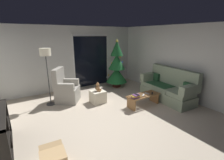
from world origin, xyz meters
name	(u,v)px	position (x,y,z in m)	size (l,w,h in m)	color
ground_plane	(114,119)	(0.00, 0.00, 0.00)	(7.00, 7.00, 0.00)	#B2A38E
wall_back	(72,58)	(0.00, 3.06, 1.25)	(5.72, 0.12, 2.50)	beige
wall_right	(184,63)	(2.86, 0.00, 1.25)	(0.12, 6.00, 2.50)	beige
patio_door_frame	(91,60)	(0.83, 2.99, 1.10)	(1.60, 0.02, 2.20)	silver
patio_door_glass	(92,62)	(0.83, 2.97, 1.05)	(1.50, 0.02, 2.10)	black
couch	(168,88)	(2.32, 0.13, 0.40)	(0.92, 1.99, 1.08)	gray
coffee_table	(143,98)	(1.25, 0.19, 0.25)	(1.10, 0.40, 0.37)	olive
remote_silver	(147,93)	(1.39, 0.19, 0.38)	(0.04, 0.16, 0.02)	#ADADB2
remote_black	(152,93)	(1.54, 0.11, 0.38)	(0.04, 0.16, 0.02)	black
remote_white	(143,95)	(1.19, 0.15, 0.38)	(0.04, 0.16, 0.02)	silver
book_stack	(136,96)	(0.85, 0.12, 0.42)	(0.27, 0.20, 0.11)	#6B3D7A
cell_phone	(137,94)	(0.87, 0.10, 0.48)	(0.07, 0.14, 0.01)	black
christmas_tree	(117,66)	(1.61, 2.21, 0.89)	(0.88, 0.88, 2.01)	#4C1E19
armchair	(66,90)	(-0.69, 1.83, 0.40)	(0.96, 0.96, 1.13)	gray
floor_lamp	(46,58)	(-1.19, 1.87, 1.51)	(0.32, 0.32, 1.78)	#2D2D30
ottoman	(98,97)	(0.15, 1.18, 0.20)	(0.44, 0.44, 0.40)	beige
teddy_bear_chestnut	(98,87)	(0.16, 1.18, 0.52)	(0.22, 0.21, 0.29)	brown
cardboard_box_open_near_shelf	(53,160)	(-1.73, -0.79, 0.14)	(0.43, 0.54, 0.33)	tan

